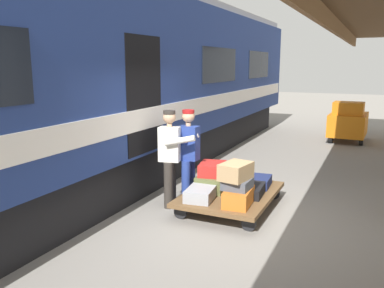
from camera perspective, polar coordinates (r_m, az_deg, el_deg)
ground_plane at (r=6.61m, az=7.22°, el=-10.73°), size 60.00×60.00×0.00m
train_car at (r=7.78m, az=-16.35°, el=7.86°), size 3.03×20.37×4.00m
luggage_cart at (r=7.01m, az=5.53°, el=-7.18°), size 1.44×1.99×0.29m
suitcase_orange_carryall at (r=6.37m, az=6.67°, el=-7.53°), size 0.43×0.66×0.26m
suitcase_gray_aluminum at (r=6.60m, az=1.28°, el=-7.08°), size 0.50×0.69×0.19m
suitcase_olive_duffel at (r=7.07m, az=3.08°, el=-5.50°), size 0.50×0.63×0.27m
suitcase_maroon_trunk at (r=7.57m, az=4.63°, el=-4.69°), size 0.44×0.58×0.19m
suitcase_navy_fabric at (r=7.38m, az=9.35°, el=-5.30°), size 0.49×0.61×0.17m
suitcase_black_hardshell at (r=6.88m, az=8.11°, el=-6.50°), size 0.53×0.66×0.17m
suitcase_slate_roller at (r=6.33m, az=6.52°, el=-5.67°), size 0.42×0.46×0.16m
suitcase_red_plastic at (r=7.03m, az=2.93°, el=-3.57°), size 0.54×0.63×0.21m
suitcase_tan_vintage at (r=6.27m, az=6.29°, el=-3.88°), size 0.46×0.59×0.26m
porter_in_overalls at (r=7.02m, az=-0.67°, el=-1.39°), size 0.67×0.42×1.70m
porter_by_door at (r=6.91m, az=-3.04°, el=-1.61°), size 0.72×0.52×1.70m
baggage_tug at (r=13.84m, az=21.42°, el=2.93°), size 1.16×1.74×1.30m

